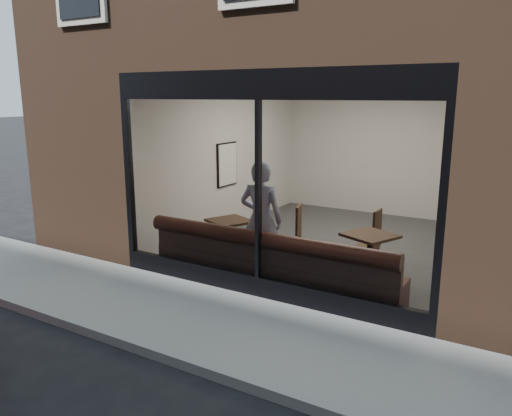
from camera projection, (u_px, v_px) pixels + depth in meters
The scene contains 21 objects.
ground at pixel (165, 358), 5.55m from camera, with size 120.00×120.00×0.00m, color black.
sidewalk_near at pixel (217, 323), 6.39m from camera, with size 40.00×2.00×0.01m, color gray.
kerb_near at pixel (162, 355), 5.50m from camera, with size 40.00×0.10×0.12m, color gray.
host_building_pier_left at pixel (251, 142), 13.77m from camera, with size 2.50×12.00×3.20m, color brown.
host_building_backfill at pixel (415, 140), 14.41m from camera, with size 5.00×6.00×3.20m, color brown.
cafe_floor at pixel (335, 244), 9.74m from camera, with size 6.00×6.00×0.00m, color #2D2D30.
cafe_ceiling at pixel (341, 77), 9.04m from camera, with size 6.00×6.00×0.00m, color white.
cafe_wall_back at pixel (385, 149), 11.89m from camera, with size 5.00×5.00×0.00m, color silver.
cafe_wall_left at pixel (228, 156), 10.63m from camera, with size 6.00×6.00×0.00m, color silver.
cafe_wall_right at pixel (481, 174), 8.14m from camera, with size 6.00×6.00×0.00m, color silver.
storefront_kick at pixel (258, 286), 7.24m from camera, with size 5.00×0.10×0.30m, color black.
storefront_header at pixel (258, 84), 6.61m from camera, with size 5.00×0.10×0.40m, color black.
storefront_mullion at pixel (258, 192), 6.93m from camera, with size 0.06×0.10×2.50m, color black.
storefront_glass at pixel (257, 192), 6.90m from camera, with size 4.80×4.80×0.00m, color white.
banquette at pixel (272, 273), 7.55m from camera, with size 4.00×0.55×0.45m, color #341713.
person at pixel (261, 220), 7.85m from camera, with size 0.69×0.45×1.88m, color #97A3C8.
cafe_table_left at pixel (229, 221), 8.60m from camera, with size 0.64×0.64×0.04m, color black.
cafe_table_right at pixel (370, 236), 7.71m from camera, with size 0.69×0.69×0.04m, color black.
cafe_chair_left at pixel (288, 243), 9.05m from camera, with size 0.43×0.43×0.04m, color black.
cafe_chair_right at pixel (365, 248), 8.74m from camera, with size 0.38×0.38×0.04m, color black.
wall_poster at pixel (228, 164), 10.58m from camera, with size 0.02×0.65×0.87m, color white.
Camera 1 is at (3.45, -3.81, 2.86)m, focal length 35.00 mm.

